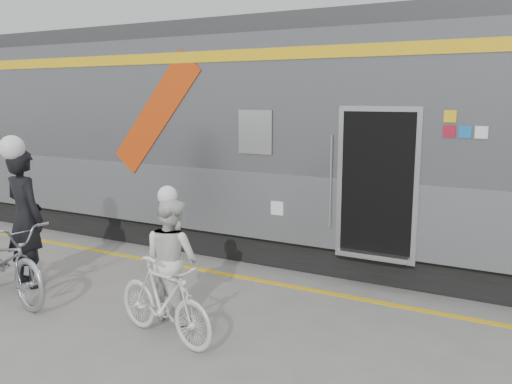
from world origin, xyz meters
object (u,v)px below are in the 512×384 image
Objects in this scene: man at (25,218)px; woman at (172,259)px; bicycle_right at (164,300)px; bicycle_left at (4,260)px.

man is 2.69m from woman.
man is 1.31× the size of woman.
man reaches higher than woman.
man is 1.30× the size of bicycle_right.
woman is at bearing -167.99° from man.
woman reaches higher than bicycle_right.
bicycle_right is at bearing -78.02° from bicycle_left.
bicycle_right is (0.30, -0.55, -0.31)m from woman.
bicycle_left is 2.55m from woman.
bicycle_left is at bearing 103.17° from bicycle_right.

